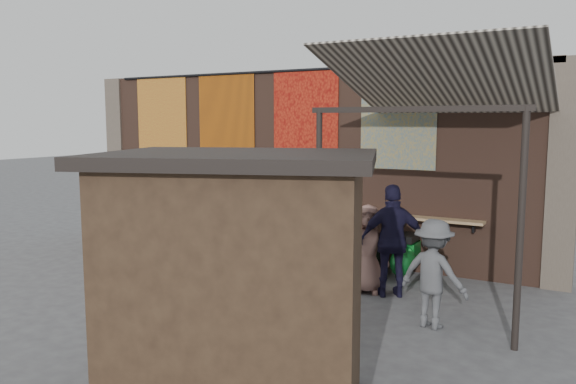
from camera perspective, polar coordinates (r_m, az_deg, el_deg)
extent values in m
plane|color=#474749|center=(10.27, -6.20, -9.38)|extent=(70.00, 70.00, 0.00)
cube|color=brown|center=(12.19, 0.95, 2.84)|extent=(10.00, 0.40, 4.00)
cube|color=#4C4238|center=(15.31, -16.56, 3.42)|extent=(0.50, 0.50, 4.00)
cube|color=#4C4238|center=(10.80, 26.17, 1.57)|extent=(0.50, 0.50, 4.00)
cube|color=#9E7A51|center=(11.97, 0.12, -1.57)|extent=(8.00, 0.32, 0.05)
cube|color=white|center=(12.63, -5.42, -0.49)|extent=(0.57, 0.33, 0.24)
cube|color=maroon|center=(14.03, -12.70, 7.32)|extent=(1.50, 0.02, 2.00)
cube|color=orange|center=(12.85, -6.28, 7.48)|extent=(1.50, 0.02, 2.00)
cube|color=#AD2C15|center=(11.82, 1.76, 7.56)|extent=(1.50, 0.02, 2.00)
cube|color=#245384|center=(11.06, 11.11, 7.46)|extent=(1.50, 0.02, 2.00)
cylinder|color=black|center=(12.00, 0.45, 12.24)|extent=(9.50, 0.06, 0.06)
imported|color=#7C9CB4|center=(13.14, -11.55, -2.18)|extent=(0.63, 0.44, 1.64)
imported|color=black|center=(12.55, -6.95, -2.12)|extent=(1.04, 0.91, 1.81)
imported|color=black|center=(9.52, 10.61, -4.90)|extent=(1.19, 0.94, 1.89)
imported|color=#515255|center=(8.27, 14.56, -8.03)|extent=(1.11, 0.79, 1.56)
imported|color=#93675D|center=(9.71, 8.06, -5.72)|extent=(0.87, 0.73, 1.53)
cube|color=black|center=(5.63, -4.93, -10.03)|extent=(2.75, 2.39, 2.50)
cube|color=black|center=(5.39, -5.08, 3.41)|extent=(3.09, 2.72, 0.12)
cube|color=gold|center=(6.34, -2.93, -2.82)|extent=(1.15, 0.43, 0.50)
cube|color=#473321|center=(6.56, -2.88, -10.59)|extent=(1.85, 0.72, 0.06)
cube|color=beige|center=(9.24, 15.39, 10.85)|extent=(3.20, 3.28, 0.97)
cube|color=#33261C|center=(10.82, 17.46, 12.32)|extent=(3.30, 0.08, 0.12)
cube|color=black|center=(7.77, 12.67, 8.22)|extent=(3.00, 0.08, 0.08)
cylinder|color=black|center=(8.37, 3.14, -2.22)|extent=(0.09, 0.09, 3.10)
cylinder|color=black|center=(7.62, 22.54, -3.70)|extent=(0.09, 0.09, 3.10)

